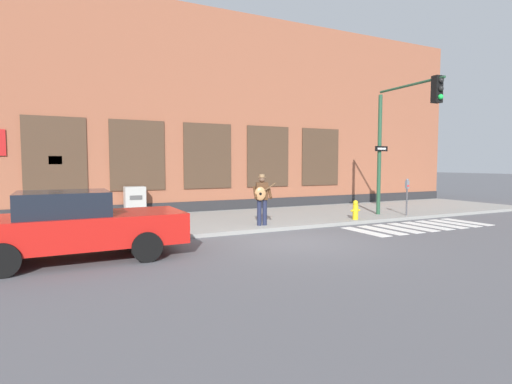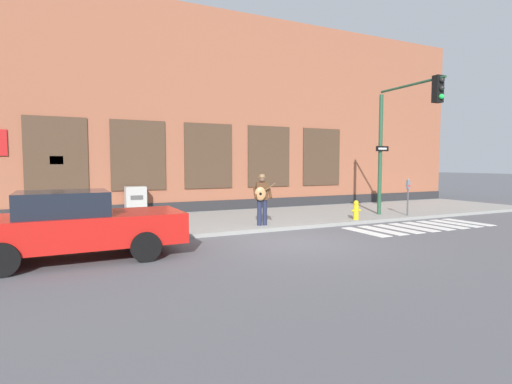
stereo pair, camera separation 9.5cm
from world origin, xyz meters
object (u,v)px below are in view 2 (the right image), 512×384
object	(u,v)px
red_car	(73,225)
utility_box	(136,201)
traffic_light	(403,125)
fire_hydrant	(356,210)
busker	(262,196)
parking_meter	(408,191)

from	to	relation	value
red_car	utility_box	xyz separation A→B (m)	(2.30, 6.08, -0.08)
traffic_light	fire_hydrant	size ratio (longest dim) A/B	6.99
busker	fire_hydrant	size ratio (longest dim) A/B	2.39
red_car	busker	bearing A→B (deg)	18.75
fire_hydrant	busker	bearing A→B (deg)	175.80
busker	fire_hydrant	world-z (taller)	busker
busker	utility_box	world-z (taller)	busker
utility_box	fire_hydrant	bearing A→B (deg)	-32.51
busker	utility_box	bearing A→B (deg)	128.48
traffic_light	utility_box	xyz separation A→B (m)	(-8.75, 4.82, -2.84)
red_car	traffic_light	xyz separation A→B (m)	(11.06, 1.26, 2.76)
red_car	utility_box	distance (m)	6.50
red_car	parking_meter	world-z (taller)	parking_meter
traffic_light	parking_meter	bearing A→B (deg)	27.62
busker	parking_meter	world-z (taller)	busker
red_car	parking_meter	xyz separation A→B (m)	(11.83, 1.67, 0.29)
utility_box	fire_hydrant	distance (m)	8.27
busker	traffic_light	distance (m)	6.00
traffic_light	fire_hydrant	bearing A→B (deg)	168.10
traffic_light	utility_box	bearing A→B (deg)	151.17
red_car	parking_meter	bearing A→B (deg)	8.03
red_car	traffic_light	distance (m)	11.47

